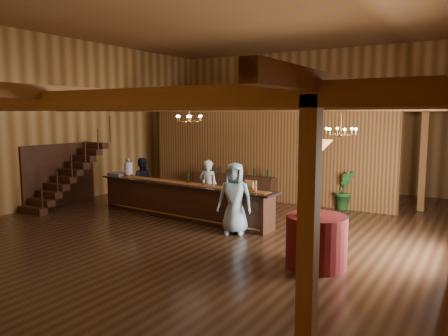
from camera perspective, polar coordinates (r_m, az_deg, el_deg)
The scene contains 26 objects.
floor at distance 12.14m, azimuth -0.29°, elevation -7.15°, with size 14.00×14.00×0.00m, color #3F2919.
ceiling at distance 12.03m, azimuth -0.30°, elevation 19.15°, with size 14.00×14.00×0.00m, color brown.
wall_back at distance 18.11m, azimuth 11.42°, elevation 6.23°, with size 12.00×0.10×5.50m, color #AD7F42.
wall_left at distance 15.76m, azimuth -19.34°, elevation 5.85°, with size 0.10×14.00×5.50m, color #AD7F42.
beam_grid at distance 12.21m, azimuth 0.96°, elevation 8.29°, with size 11.90×13.90×0.39m.
support_posts at distance 11.43m, azimuth -1.60°, elevation 0.12°, with size 9.20×10.20×3.20m.
partition_wall at distance 15.15m, azimuth 5.02°, elevation 1.64°, with size 9.00×0.18×3.10m, color brown.
staircase at distance 15.00m, azimuth -19.91°, elevation -0.94°, with size 1.00×2.80×2.00m.
backroom_boxes at distance 17.00m, azimuth 8.59°, elevation -1.29°, with size 4.10×0.60×1.10m.
tasting_bar at distance 12.67m, azimuth -5.48°, elevation -4.19°, with size 6.10×1.21×1.02m.
beverage_dispenser at distance 14.17m, azimuth -12.38°, elevation 0.08°, with size 0.26×0.26×0.60m.
glass_rack_tray at distance 14.41m, azimuth -13.61°, elevation -0.79°, with size 0.50×0.50×0.10m, color gray.
raffle_drum at distance 11.14m, azimuth 3.47°, elevation -2.23°, with size 0.34×0.24×0.30m.
bar_bottle_0 at distance 12.57m, azimuth -4.74°, elevation -1.29°, with size 0.07×0.07×0.30m, color black.
bar_bottle_1 at distance 12.21m, azimuth -2.68°, elevation -1.52°, with size 0.07×0.07×0.30m, color black.
backbar_shelf at distance 15.38m, azimuth 1.33°, elevation -2.49°, with size 3.01×0.47×0.85m, color #402218.
round_table at distance 8.84m, azimuth 11.97°, elevation -9.34°, with size 1.19×1.19×1.03m, color maroon.
chandelier_left at distance 13.01m, azimuth -4.56°, elevation 6.50°, with size 0.80×0.80×0.50m.
chandelier_right at distance 11.68m, azimuth 15.01°, elevation 4.70°, with size 0.80×0.80×0.81m.
pendant_lamp at distance 8.50m, azimuth 12.30°, elevation 2.96°, with size 0.52×0.52×0.90m.
bartender at distance 12.89m, azimuth -2.06°, elevation -2.56°, with size 0.60×0.39×1.65m, color silver.
staff_second at distance 14.53m, azimuth -10.69°, elevation -1.74°, with size 0.76×0.59×1.57m, color black.
guest at distance 10.90m, azimuth 1.41°, elevation -3.97°, with size 0.88×0.57×1.79m, color #95BED2.
floor_plant at distance 14.16m, azimuth 15.54°, elevation -2.81°, with size 0.68×0.54×1.23m, color #1F481A.
table_flowers at distance 8.59m, azimuth 11.29°, elevation -4.54°, with size 0.45×0.39×0.50m, color #C2441E.
table_vase at distance 8.69m, azimuth 11.47°, elevation -4.98°, with size 0.17×0.17×0.34m, color #B9873F.
Camera 1 is at (6.15, -10.03, 3.00)m, focal length 35.00 mm.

